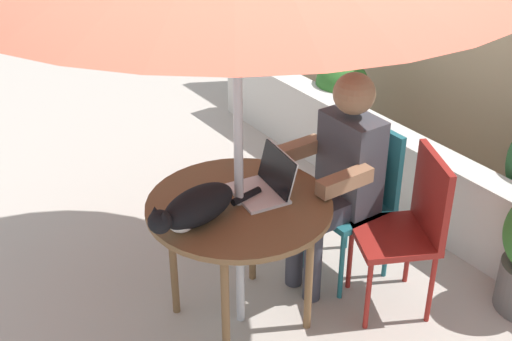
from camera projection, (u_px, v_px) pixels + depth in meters
ground_plane at (241, 318)px, 3.78m from camera, size 14.00×14.00×0.00m
planter_wall_low at (438, 193)px, 4.39m from camera, size 4.51×0.20×0.53m
patio_table at (239, 215)px, 3.45m from camera, size 0.92×0.92×0.74m
chair_occupied at (359, 189)px, 3.92m from camera, size 0.40×0.40×0.91m
chair_empty at (411, 221)px, 3.64m from camera, size 0.53×0.53×0.91m
person_seated at (340, 171)px, 3.75m from camera, size 0.48×0.48×1.25m
laptop at (268, 182)px, 3.47m from camera, size 0.33×0.29×0.21m
cat at (195, 208)px, 3.22m from camera, size 0.26×0.65×0.17m
potted_plant_by_chair at (341, 96)px, 5.28m from camera, size 0.39×0.39×0.72m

